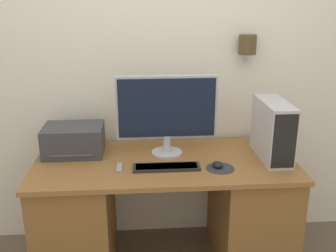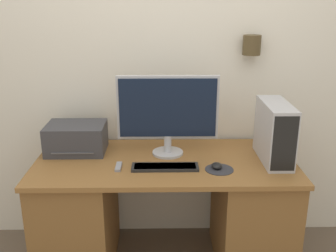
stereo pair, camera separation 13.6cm
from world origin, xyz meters
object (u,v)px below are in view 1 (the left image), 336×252
Objects in this scene: monitor at (167,111)px; mouse at (218,164)px; remote_control at (119,168)px; keyboard at (166,167)px; printer at (74,140)px; computer_tower at (273,130)px.

monitor is 0.47m from mouse.
mouse is at bearing -2.14° from remote_control.
keyboard is 0.31m from mouse.
printer reaches higher than mouse.
mouse is at bearing -160.38° from computer_tower.
remote_control is (0.30, -0.27, -0.09)m from printer.
printer reaches higher than remote_control.
mouse is at bearing -1.68° from keyboard.
computer_tower is at bearing -9.68° from monitor.
remote_control is at bearing 177.36° from keyboard.
computer_tower is 0.99m from remote_control.
mouse is 0.64× the size of remote_control.
keyboard is 1.05× the size of printer.
computer_tower reaches higher than remote_control.
monitor is 0.64m from printer.
monitor reaches higher than mouse.
printer is at bearing 172.72° from computer_tower.
remote_control is at bearing -41.91° from printer.
printer is (-1.27, 0.16, -0.09)m from computer_tower.
keyboard is (-0.02, -0.24, -0.28)m from monitor.
printer is at bearing 175.38° from monitor.
computer_tower is 1.10× the size of printer.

